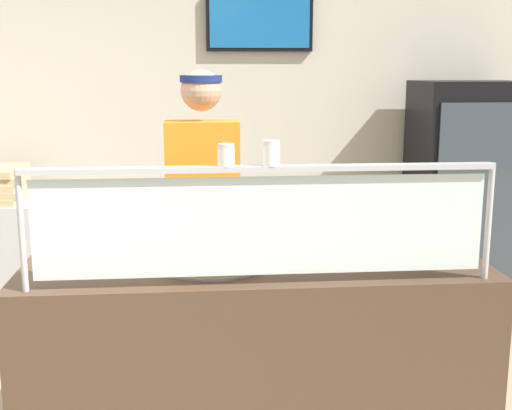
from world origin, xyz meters
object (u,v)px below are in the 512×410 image
(parmesan_shaker, at_px, (226,157))
(drink_fridge, at_px, (463,199))
(pizza_tray, at_px, (213,261))
(pepper_flake_shaker, at_px, (271,155))
(worker_figure, at_px, (204,216))
(pizza_server, at_px, (216,257))

(parmesan_shaker, relative_size, drink_fridge, 0.05)
(pizza_tray, distance_m, drink_fridge, 2.61)
(pepper_flake_shaker, distance_m, worker_figure, 1.11)
(pizza_tray, distance_m, pepper_flake_shaker, 0.60)
(pizza_server, distance_m, pepper_flake_shaker, 0.57)
(pizza_tray, distance_m, pizza_server, 0.03)
(pepper_flake_shaker, bearing_deg, pizza_tray, 127.61)
(parmesan_shaker, height_order, drink_fridge, drink_fridge)
(pizza_server, height_order, worker_figure, worker_figure)
(pizza_server, relative_size, parmesan_shaker, 3.34)
(parmesan_shaker, distance_m, pepper_flake_shaker, 0.17)
(pizza_tray, bearing_deg, worker_figure, 92.07)
(pizza_server, relative_size, worker_figure, 0.16)
(pizza_tray, relative_size, pizza_server, 1.67)
(pizza_tray, relative_size, worker_figure, 0.27)
(pepper_flake_shaker, relative_size, drink_fridge, 0.06)
(pepper_flake_shaker, bearing_deg, worker_figure, 103.68)
(drink_fridge, bearing_deg, pizza_server, -134.70)
(pizza_tray, xyz_separation_m, worker_figure, (-0.03, 0.71, 0.04))
(worker_figure, bearing_deg, parmesan_shaker, -85.70)
(drink_fridge, bearing_deg, parmesan_shaker, -130.39)
(pizza_tray, bearing_deg, drink_fridge, 44.80)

